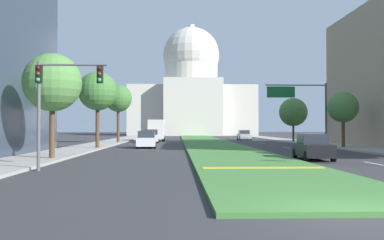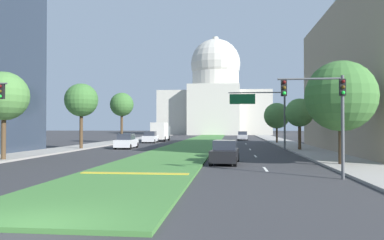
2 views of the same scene
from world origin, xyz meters
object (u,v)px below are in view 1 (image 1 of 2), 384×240
object	(u,v)px
sedan_lead_stopped	(313,148)
sedan_distant	(151,137)
traffic_light_near_left	(57,91)
street_tree_right_far	(293,112)
street_tree_left_near	(52,83)
sedan_far_horizon	(244,135)
street_tree_left_mid	(98,91)
sedan_midblock	(147,140)
street_tree_left_far	(118,99)
street_tree_right_mid	(343,107)
overhead_guide_sign	(303,101)
box_truck_delivery	(157,130)
capitol_building	(191,95)

from	to	relation	value
sedan_lead_stopped	sedan_distant	world-z (taller)	sedan_distant
sedan_distant	traffic_light_near_left	bearing A→B (deg)	-93.41
street_tree_right_far	street_tree_left_near	bearing A→B (deg)	-127.82
sedan_far_horizon	street_tree_left_mid	bearing A→B (deg)	-122.29
traffic_light_near_left	street_tree_left_near	size ratio (longest dim) A/B	0.77
street_tree_left_near	sedan_midblock	distance (m)	17.40
street_tree_left_far	sedan_lead_stopped	size ratio (longest dim) A/B	1.81
street_tree_right_mid	sedan_lead_stopped	distance (m)	16.59
overhead_guide_sign	sedan_lead_stopped	bearing A→B (deg)	-104.42
street_tree_right_mid	sedan_distant	bearing A→B (deg)	140.00
street_tree_right_mid	street_tree_right_far	bearing A→B (deg)	91.59
street_tree_right_mid	sedan_distant	xyz separation A→B (m)	(-19.84, 16.65, -3.20)
sedan_far_horizon	street_tree_right_mid	bearing A→B (deg)	-79.93
street_tree_right_mid	street_tree_right_far	world-z (taller)	street_tree_right_far
box_truck_delivery	capitol_building	bearing A→B (deg)	82.62
traffic_light_near_left	sedan_distant	distance (m)	37.83
street_tree_left_far	sedan_distant	bearing A→B (deg)	10.19
street_tree_right_far	sedan_distant	xyz separation A→B (m)	(-19.39, 0.32, -3.32)
sedan_lead_stopped	box_truck_delivery	bearing A→B (deg)	107.55
overhead_guide_sign	street_tree_right_mid	xyz separation A→B (m)	(3.79, -0.67, -0.64)
street_tree_left_mid	sedan_lead_stopped	xyz separation A→B (m)	(16.28, -13.88, -4.73)
street_tree_right_mid	box_truck_delivery	world-z (taller)	street_tree_right_mid
traffic_light_near_left	street_tree_right_mid	world-z (taller)	street_tree_right_mid
overhead_guide_sign	box_truck_delivery	xyz separation A→B (m)	(-15.60, 22.06, -3.00)
sedan_lead_stopped	sedan_far_horizon	bearing A→B (deg)	86.75
street_tree_left_mid	sedan_midblock	distance (m)	6.93
street_tree_left_far	traffic_light_near_left	bearing A→B (deg)	-86.73
capitol_building	street_tree_right_mid	bearing A→B (deg)	-80.99
street_tree_left_mid	street_tree_left_far	world-z (taller)	street_tree_left_far
street_tree_right_far	box_truck_delivery	world-z (taller)	street_tree_right_far
sedan_lead_stopped	box_truck_delivery	world-z (taller)	box_truck_delivery
overhead_guide_sign	street_tree_left_near	distance (m)	25.34
street_tree_right_mid	sedan_far_horizon	distance (m)	29.83
traffic_light_near_left	street_tree_right_far	bearing A→B (deg)	59.91
box_truck_delivery	overhead_guide_sign	bearing A→B (deg)	-54.75
overhead_guide_sign	sedan_lead_stopped	distance (m)	16.00
overhead_guide_sign	street_tree_left_far	distance (m)	25.47
street_tree_left_mid	capitol_building	bearing A→B (deg)	81.51
sedan_midblock	street_tree_left_mid	bearing A→B (deg)	-151.93
overhead_guide_sign	sedan_distant	distance (m)	22.97
street_tree_left_far	box_truck_delivery	bearing A→B (deg)	55.04
sedan_midblock	sedan_far_horizon	size ratio (longest dim) A/B	0.98
capitol_building	sedan_distant	world-z (taller)	capitol_building
sedan_lead_stopped	sedan_midblock	xyz separation A→B (m)	(-11.78, 16.28, 0.03)
sedan_midblock	box_truck_delivery	distance (m)	20.83
sedan_distant	overhead_guide_sign	bearing A→B (deg)	-44.88
street_tree_left_near	sedan_distant	xyz separation A→B (m)	(4.39, 30.95, -4.04)
street_tree_right_mid	street_tree_left_mid	bearing A→B (deg)	-178.86
capitol_building	street_tree_left_far	bearing A→B (deg)	-100.93
street_tree_left_near	sedan_distant	distance (m)	31.52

